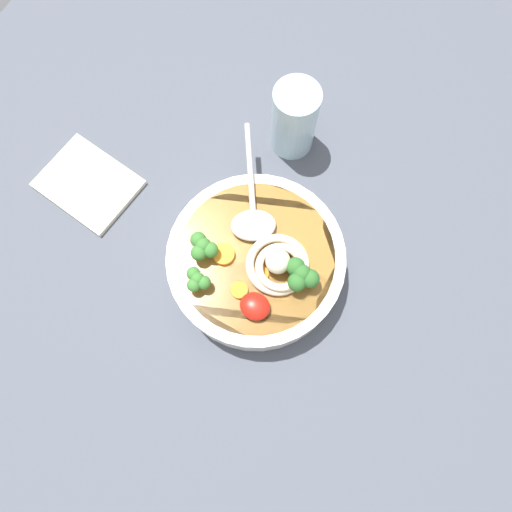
% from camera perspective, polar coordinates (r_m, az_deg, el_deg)
% --- Properties ---
extents(table_slab, '(1.24, 1.24, 0.03)m').
position_cam_1_polar(table_slab, '(0.68, 2.60, -0.15)').
color(table_slab, '#474C56').
rests_on(table_slab, ground).
extents(soup_bowl, '(0.24, 0.24, 0.06)m').
position_cam_1_polar(soup_bowl, '(0.63, 0.00, -0.73)').
color(soup_bowl, silver).
rests_on(soup_bowl, table_slab).
extents(noodle_pile, '(0.09, 0.09, 0.04)m').
position_cam_1_polar(noodle_pile, '(0.59, 2.78, -1.06)').
color(noodle_pile, beige).
rests_on(noodle_pile, soup_bowl).
extents(soup_spoon, '(0.12, 0.16, 0.02)m').
position_cam_1_polar(soup_spoon, '(0.61, -0.34, 5.18)').
color(soup_spoon, '#B7B7BC').
rests_on(soup_spoon, soup_bowl).
extents(chili_sauce_dollop, '(0.04, 0.04, 0.02)m').
position_cam_1_polar(chili_sauce_dollop, '(0.58, -0.14, -6.24)').
color(chili_sauce_dollop, '#B2190F').
rests_on(chili_sauce_dollop, soup_bowl).
extents(broccoli_floret_far, '(0.04, 0.04, 0.03)m').
position_cam_1_polar(broccoli_floret_far, '(0.59, -6.62, 1.11)').
color(broccoli_floret_far, '#7A9E60').
rests_on(broccoli_floret_far, soup_bowl).
extents(broccoli_floret_near_spoon, '(0.05, 0.04, 0.04)m').
position_cam_1_polar(broccoli_floret_near_spoon, '(0.57, 5.59, -2.38)').
color(broccoli_floret_near_spoon, '#7A9E60').
rests_on(broccoli_floret_near_spoon, soup_bowl).
extents(broccoli_floret_left, '(0.03, 0.03, 0.03)m').
position_cam_1_polar(broccoli_floret_left, '(0.58, -7.30, -2.97)').
color(broccoli_floret_left, '#7A9E60').
rests_on(broccoli_floret_left, soup_bowl).
extents(carrot_slice_rear, '(0.02, 0.02, 0.00)m').
position_cam_1_polar(carrot_slice_rear, '(0.59, 0.89, -2.43)').
color(carrot_slice_rear, orange).
rests_on(carrot_slice_rear, soup_bowl).
extents(carrot_slice_center, '(0.03, 0.03, 0.01)m').
position_cam_1_polar(carrot_slice_center, '(0.60, -4.03, 0.22)').
color(carrot_slice_center, orange).
rests_on(carrot_slice_center, soup_bowl).
extents(carrot_slice_extra_a, '(0.02, 0.02, 0.00)m').
position_cam_1_polar(carrot_slice_extra_a, '(0.59, -2.09, -4.23)').
color(carrot_slice_extra_a, orange).
rests_on(carrot_slice_extra_a, soup_bowl).
extents(carrot_slice_extra_b, '(0.02, 0.02, 0.00)m').
position_cam_1_polar(carrot_slice_extra_b, '(0.60, 5.27, 0.77)').
color(carrot_slice_extra_b, orange).
rests_on(carrot_slice_extra_b, soup_bowl).
extents(drinking_glass, '(0.07, 0.07, 0.12)m').
position_cam_1_polar(drinking_glass, '(0.69, 4.73, 16.47)').
color(drinking_glass, silver).
rests_on(drinking_glass, table_slab).
extents(folded_napkin, '(0.15, 0.12, 0.01)m').
position_cam_1_polar(folded_napkin, '(0.74, -20.04, 8.41)').
color(folded_napkin, beige).
rests_on(folded_napkin, table_slab).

